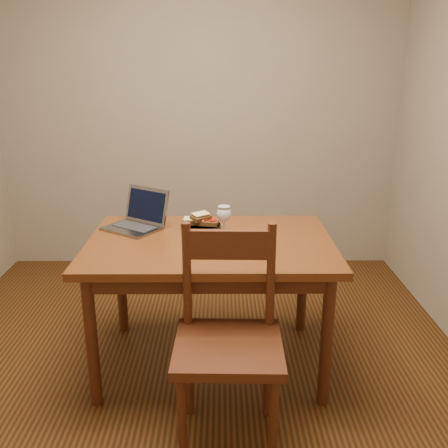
{
  "coord_description": "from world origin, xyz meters",
  "views": [
    {
      "loc": [
        0.18,
        -2.45,
        1.63
      ],
      "look_at": [
        0.19,
        0.15,
        0.8
      ],
      "focal_mm": 40.0,
      "sensor_mm": 36.0,
      "label": 1
    }
  ],
  "objects_px": {
    "milk_glass": "(224,220)",
    "laptop": "(139,217)",
    "chair": "(228,332)",
    "plate": "(201,226)",
    "table": "(210,255)"
  },
  "relations": [
    {
      "from": "milk_glass",
      "to": "laptop",
      "type": "relative_size",
      "value": 0.4
    },
    {
      "from": "chair",
      "to": "plate",
      "type": "bearing_deg",
      "value": 101.51
    },
    {
      "from": "milk_glass",
      "to": "plate",
      "type": "bearing_deg",
      "value": 140.89
    },
    {
      "from": "milk_glass",
      "to": "laptop",
      "type": "xyz_separation_m",
      "value": [
        -0.49,
        0.12,
        -0.02
      ]
    },
    {
      "from": "plate",
      "to": "laptop",
      "type": "relative_size",
      "value": 0.58
    },
    {
      "from": "chair",
      "to": "milk_glass",
      "type": "height_order",
      "value": "chair"
    },
    {
      "from": "table",
      "to": "laptop",
      "type": "bearing_deg",
      "value": 150.97
    },
    {
      "from": "chair",
      "to": "plate",
      "type": "relative_size",
      "value": 2.14
    },
    {
      "from": "table",
      "to": "plate",
      "type": "distance_m",
      "value": 0.24
    },
    {
      "from": "plate",
      "to": "milk_glass",
      "type": "relative_size",
      "value": 1.45
    },
    {
      "from": "plate",
      "to": "laptop",
      "type": "bearing_deg",
      "value": 178.02
    },
    {
      "from": "table",
      "to": "plate",
      "type": "xyz_separation_m",
      "value": [
        -0.06,
        0.22,
        0.1
      ]
    },
    {
      "from": "plate",
      "to": "milk_glass",
      "type": "bearing_deg",
      "value": -39.11
    },
    {
      "from": "chair",
      "to": "laptop",
      "type": "distance_m",
      "value": 1.01
    },
    {
      "from": "chair",
      "to": "plate",
      "type": "xyz_separation_m",
      "value": [
        -0.15,
        0.82,
        0.21
      ]
    }
  ]
}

